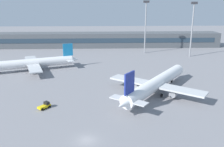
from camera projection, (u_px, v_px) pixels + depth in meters
ground_plane at (93, 81)px, 91.76m from camera, size 400.00×400.00×0.00m
terminal_building at (97, 40)px, 157.53m from camera, size 154.10×12.13×9.00m
airplane_near at (157, 83)px, 79.54m from camera, size 30.80×38.54×11.26m
airplane_mid at (30, 63)px, 104.77m from camera, size 41.17×29.46×10.56m
baggage_tug_yellow at (45, 106)px, 68.94m from camera, size 3.44×3.73×1.75m
floodlight_tower_west at (146, 24)px, 136.13m from camera, size 3.20×0.80×28.61m
floodlight_tower_east at (192, 26)px, 127.62m from camera, size 3.20×0.80×28.05m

